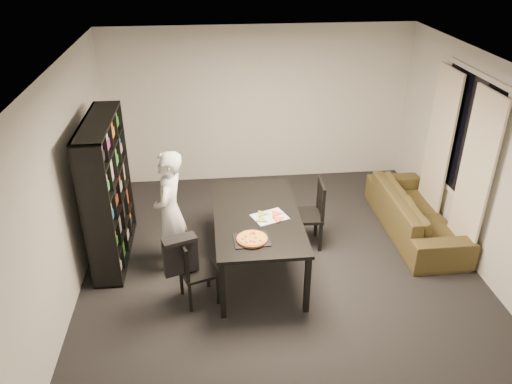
{
  "coord_description": "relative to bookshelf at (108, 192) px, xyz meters",
  "views": [
    {
      "loc": [
        -0.85,
        -5.13,
        3.92
      ],
      "look_at": [
        -0.3,
        0.21,
        1.05
      ],
      "focal_mm": 35.0,
      "sensor_mm": 36.0,
      "label": 1
    }
  ],
  "objects": [
    {
      "name": "room",
      "position": [
        2.16,
        -0.6,
        0.35
      ],
      "size": [
        5.01,
        5.51,
        2.61
      ],
      "color": "black",
      "rests_on": "ground"
    },
    {
      "name": "window_pane",
      "position": [
        4.64,
        -0.0,
        0.55
      ],
      "size": [
        0.02,
        1.4,
        1.6
      ],
      "primitive_type": "cube",
      "color": "black",
      "rests_on": "room"
    },
    {
      "name": "window_frame",
      "position": [
        4.64,
        -0.0,
        0.55
      ],
      "size": [
        0.03,
        1.52,
        1.72
      ],
      "primitive_type": "cube",
      "color": "white",
      "rests_on": "room"
    },
    {
      "name": "curtain_left",
      "position": [
        4.56,
        -0.52,
        0.2
      ],
      "size": [
        0.03,
        0.7,
        2.25
      ],
      "primitive_type": "cube",
      "color": "beige",
      "rests_on": "room"
    },
    {
      "name": "curtain_right",
      "position": [
        4.56,
        0.52,
        0.2
      ],
      "size": [
        0.03,
        0.7,
        2.25
      ],
      "primitive_type": "cube",
      "color": "beige",
      "rests_on": "room"
    },
    {
      "name": "bookshelf",
      "position": [
        0.0,
        0.0,
        0.0
      ],
      "size": [
        0.35,
        1.5,
        1.9
      ],
      "primitive_type": "cube",
      "color": "black",
      "rests_on": "room"
    },
    {
      "name": "dining_table",
      "position": [
        1.85,
        -0.49,
        -0.23
      ],
      "size": [
        1.05,
        1.9,
        0.79
      ],
      "color": "black",
      "rests_on": "room"
    },
    {
      "name": "chair_left",
      "position": [
        1.04,
        -1.07,
        -0.47
      ],
      "size": [
        0.5,
        0.5,
        0.85
      ],
      "rotation": [
        0.0,
        0.0,
        1.9
      ],
      "color": "black",
      "rests_on": "room"
    },
    {
      "name": "chair_right",
      "position": [
        2.65,
        -0.02,
        -0.41
      ],
      "size": [
        0.46,
        0.46,
        0.95
      ],
      "rotation": [
        0.0,
        0.0,
        -1.62
      ],
      "color": "black",
      "rests_on": "room"
    },
    {
      "name": "draped_jacket",
      "position": [
        0.93,
        -1.11,
        -0.25
      ],
      "size": [
        0.41,
        0.28,
        0.47
      ],
      "rotation": [
        0.0,
        0.0,
        1.9
      ],
      "color": "black",
      "rests_on": "chair_left"
    },
    {
      "name": "person",
      "position": [
        0.79,
        -0.34,
        -0.15
      ],
      "size": [
        0.49,
        0.65,
        1.61
      ],
      "primitive_type": "imported",
      "rotation": [
        0.0,
        0.0,
        -1.76
      ],
      "color": "silver",
      "rests_on": "room"
    },
    {
      "name": "baking_tray",
      "position": [
        1.73,
        -1.05,
        -0.15
      ],
      "size": [
        0.42,
        0.34,
        0.01
      ],
      "primitive_type": "cube",
      "rotation": [
        0.0,
        0.0,
        0.06
      ],
      "color": "black",
      "rests_on": "dining_table"
    },
    {
      "name": "pepperoni_pizza",
      "position": [
        1.74,
        -1.06,
        -0.13
      ],
      "size": [
        0.35,
        0.35,
        0.03
      ],
      "rotation": [
        0.0,
        0.0,
        -0.34
      ],
      "color": "#A65930",
      "rests_on": "dining_table"
    },
    {
      "name": "kitchen_towel",
      "position": [
        2.0,
        -0.57,
        -0.16
      ],
      "size": [
        0.48,
        0.42,
        0.01
      ],
      "primitive_type": "cube",
      "rotation": [
        0.0,
        0.0,
        0.37
      ],
      "color": "silver",
      "rests_on": "dining_table"
    },
    {
      "name": "pizza_slices",
      "position": [
        1.99,
        -0.58,
        -0.14
      ],
      "size": [
        0.41,
        0.36,
        0.01
      ],
      "primitive_type": null,
      "rotation": [
        0.0,
        0.0,
        -0.13
      ],
      "color": "gold",
      "rests_on": "dining_table"
    },
    {
      "name": "sofa",
      "position": [
        4.2,
        0.13,
        -0.64
      ],
      "size": [
        0.82,
        2.1,
        0.61
      ],
      "primitive_type": "imported",
      "rotation": [
        0.0,
        0.0,
        1.57
      ],
      "color": "#413E1A",
      "rests_on": "room"
    }
  ]
}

